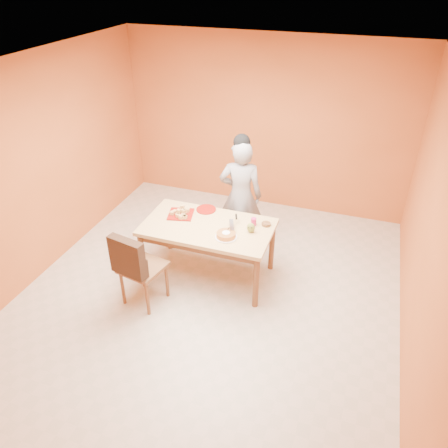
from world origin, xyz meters
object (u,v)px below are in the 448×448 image
(person, at_px, (241,196))
(sponge_cake, at_px, (226,235))
(magenta_glass, at_px, (254,222))
(checker_tin, at_px, (266,224))
(dining_table, at_px, (208,232))
(dining_chair, at_px, (142,266))
(pastry_platter, at_px, (181,214))
(red_dinner_plate, at_px, (206,209))
(egg_ornament, at_px, (251,228))

(person, xyz_separation_m, sponge_cake, (0.12, -0.96, -0.01))
(sponge_cake, relative_size, magenta_glass, 2.36)
(person, relative_size, checker_tin, 14.43)
(dining_table, xyz_separation_m, dining_chair, (-0.55, -0.74, -0.14))
(sponge_cake, bearing_deg, dining_table, 149.26)
(checker_tin, bearing_deg, dining_table, -160.72)
(dining_table, height_order, pastry_platter, pastry_platter)
(red_dinner_plate, xyz_separation_m, sponge_cake, (0.45, -0.53, 0.03))
(dining_table, bearing_deg, magenta_glass, 19.87)
(pastry_platter, bearing_deg, dining_table, -16.89)
(red_dinner_plate, bearing_deg, sponge_cake, -49.29)
(dining_table, height_order, person, person)
(dining_chair, xyz_separation_m, pastry_platter, (0.13, 0.86, 0.25))
(dining_table, relative_size, sponge_cake, 6.99)
(red_dinner_plate, xyz_separation_m, egg_ornament, (0.70, -0.32, 0.05))
(pastry_platter, relative_size, egg_ornament, 2.47)
(person, xyz_separation_m, red_dinner_plate, (-0.34, -0.43, -0.04))
(egg_ornament, bearing_deg, dining_chair, -130.90)
(pastry_platter, height_order, red_dinner_plate, pastry_platter)
(pastry_platter, distance_m, sponge_cake, 0.78)
(dining_chair, distance_m, person, 1.71)
(dining_chair, relative_size, person, 0.63)
(sponge_cake, bearing_deg, red_dinner_plate, 130.71)
(dining_table, xyz_separation_m, sponge_cake, (0.30, -0.18, 0.13))
(egg_ornament, xyz_separation_m, magenta_glass, (-0.01, 0.16, -0.01))
(dining_table, distance_m, checker_tin, 0.73)
(dining_chair, xyz_separation_m, egg_ornament, (1.09, 0.77, 0.30))
(dining_table, distance_m, dining_chair, 0.93)
(pastry_platter, height_order, magenta_glass, magenta_glass)
(red_dinner_plate, height_order, egg_ornament, egg_ornament)
(person, height_order, pastry_platter, person)
(red_dinner_plate, distance_m, egg_ornament, 0.77)
(red_dinner_plate, height_order, sponge_cake, sponge_cake)
(person, bearing_deg, dining_chair, 54.32)
(pastry_platter, relative_size, red_dinner_plate, 1.20)
(pastry_platter, xyz_separation_m, magenta_glass, (0.95, 0.07, 0.04))
(sponge_cake, xyz_separation_m, egg_ornament, (0.24, 0.21, 0.02))
(person, height_order, checker_tin, person)
(pastry_platter, bearing_deg, checker_tin, 5.78)
(checker_tin, bearing_deg, dining_chair, -141.54)
(dining_chair, xyz_separation_m, magenta_glass, (1.08, 0.93, 0.28))
(red_dinner_plate, relative_size, checker_tin, 2.31)
(sponge_cake, bearing_deg, pastry_platter, 156.97)
(dining_table, relative_size, person, 1.00)
(person, relative_size, red_dinner_plate, 6.24)
(magenta_glass, bearing_deg, checker_tin, 17.11)
(red_dinner_plate, relative_size, magenta_glass, 2.65)
(magenta_glass, bearing_deg, red_dinner_plate, 167.06)
(person, distance_m, sponge_cake, 0.97)
(person, bearing_deg, egg_ornament, 105.56)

